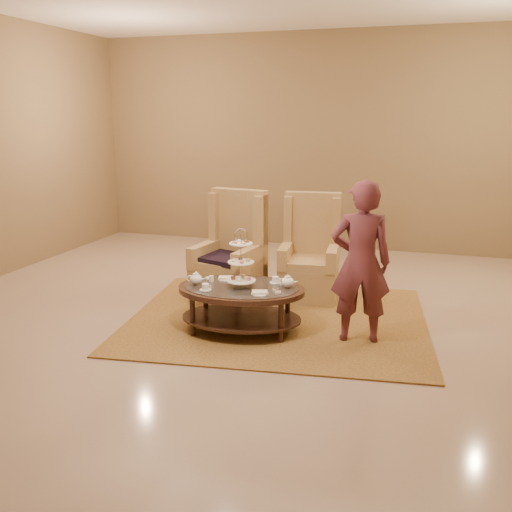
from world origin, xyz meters
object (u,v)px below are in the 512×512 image
(armchair_right, at_px, (310,263))
(person, at_px, (361,263))
(armchair_left, at_px, (232,263))
(tea_table, at_px, (241,295))

(armchair_right, distance_m, person, 1.54)
(armchair_left, bearing_deg, tea_table, -56.07)
(armchair_left, xyz_separation_m, person, (1.65, -0.89, 0.36))
(person, bearing_deg, tea_table, -7.50)
(armchair_left, relative_size, person, 0.82)
(armchair_left, distance_m, armchair_right, 0.96)
(tea_table, relative_size, person, 0.87)
(armchair_right, bearing_deg, tea_table, -112.72)
(tea_table, xyz_separation_m, person, (1.19, 0.11, 0.41))
(tea_table, xyz_separation_m, armchair_left, (-0.46, 0.99, 0.05))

